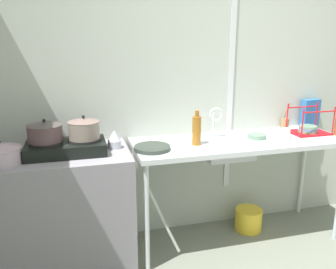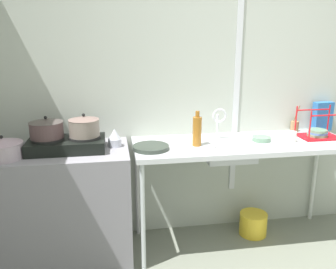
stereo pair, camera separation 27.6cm
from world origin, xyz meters
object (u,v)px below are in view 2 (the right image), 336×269
at_px(percolator, 115,138).
at_px(bottle_by_sink, 197,131).
at_px(pot_on_left_burner, 46,128).
at_px(bucket_on_floor, 253,224).
at_px(cup_by_rack, 292,137).
at_px(cereal_box, 322,116).
at_px(frying_pan, 151,147).
at_px(sink_basin, 228,151).
at_px(small_bowl_on_drainboard, 261,139).
at_px(pot_beside_stove, 3,148).
at_px(faucet, 219,118).
at_px(dish_rack, 318,133).
at_px(stove, 67,144).
at_px(utensil_jar, 294,126).
at_px(pot_on_right_burner, 84,126).

relative_size(percolator, bottle_by_sink, 0.51).
height_order(pot_on_left_burner, bucket_on_floor, pot_on_left_burner).
relative_size(cup_by_rack, cereal_box, 0.33).
distance_m(frying_pan, bucket_on_floor, 1.27).
height_order(sink_basin, small_bowl_on_drainboard, small_bowl_on_drainboard).
bearing_deg(small_bowl_on_drainboard, pot_beside_stove, -176.58).
bearing_deg(cup_by_rack, faucet, 161.46).
distance_m(small_bowl_on_drainboard, cereal_box, 0.74).
distance_m(percolator, cup_by_rack, 1.44).
xyz_separation_m(pot_on_left_burner, pot_beside_stove, (-0.29, -0.12, -0.11)).
bearing_deg(dish_rack, bottle_by_sink, -176.47).
bearing_deg(stove, cup_by_rack, -1.90).
xyz_separation_m(faucet, cup_by_rack, (0.57, -0.19, -0.13)).
height_order(percolator, bottle_by_sink, bottle_by_sink).
distance_m(pot_beside_stove, frying_pan, 1.06).
bearing_deg(utensil_jar, pot_on_right_burner, -172.39).
bearing_deg(percolator, sink_basin, -4.49).
distance_m(cereal_box, utensil_jar, 0.28).
xyz_separation_m(sink_basin, dish_rack, (0.82, 0.05, 0.10)).
xyz_separation_m(cup_by_rack, bucket_on_floor, (-0.22, 0.14, -0.86)).
bearing_deg(frying_pan, bucket_on_floor, 9.30).
height_order(pot_on_right_burner, sink_basin, pot_on_right_burner).
xyz_separation_m(pot_on_right_burner, sink_basin, (1.13, -0.02, -0.25)).
bearing_deg(pot_on_right_burner, faucet, 6.82).
height_order(stove, percolator, percolator).
distance_m(stove, percolator, 0.36).
bearing_deg(frying_pan, pot_on_right_burner, 171.59).
height_order(stove, utensil_jar, utensil_jar).
xyz_separation_m(stove, percolator, (0.36, 0.05, 0.02)).
relative_size(faucet, dish_rack, 0.79).
height_order(stove, dish_rack, dish_rack).
distance_m(faucet, dish_rack, 0.87).
xyz_separation_m(pot_beside_stove, faucet, (1.65, 0.25, 0.10)).
height_order(pot_on_right_burner, bucket_on_floor, pot_on_right_burner).
bearing_deg(pot_on_left_burner, faucet, 5.46).
relative_size(pot_beside_stove, sink_basin, 0.71).
distance_m(stove, frying_pan, 0.64).
xyz_separation_m(small_bowl_on_drainboard, utensil_jar, (0.42, 0.24, 0.03)).
bearing_deg(percolator, stove, -172.34).
distance_m(dish_rack, utensil_jar, 0.24).
relative_size(pot_on_right_burner, cup_by_rack, 2.63).
xyz_separation_m(stove, frying_pan, (0.63, -0.07, -0.04)).
xyz_separation_m(pot_on_left_burner, bottle_by_sink, (1.14, -0.04, -0.06)).
distance_m(pot_on_right_burner, pot_beside_stove, 0.58).
xyz_separation_m(pot_beside_stove, cereal_box, (2.67, 0.36, 0.06)).
xyz_separation_m(bottle_by_sink, bucket_on_floor, (0.58, 0.12, -0.93)).
relative_size(small_bowl_on_drainboard, utensil_jar, 0.63).
bearing_deg(sink_basin, pot_beside_stove, -176.84).
distance_m(pot_on_left_burner, frying_pan, 0.79).
bearing_deg(pot_on_left_burner, bucket_on_floor, 2.73).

